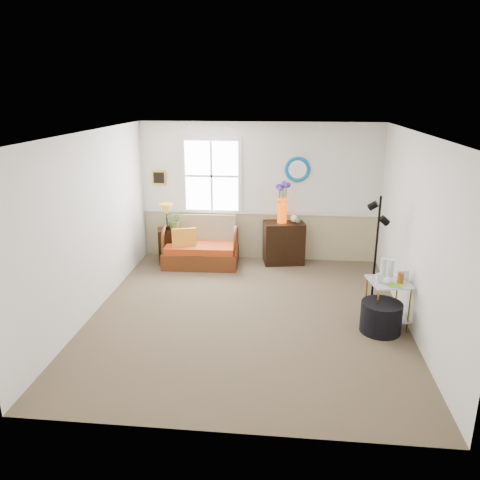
# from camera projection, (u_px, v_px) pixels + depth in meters

# --- Properties ---
(floor) EXTENTS (4.50, 5.00, 0.01)m
(floor) POSITION_uv_depth(u_px,v_px,m) (247.00, 315.00, 6.84)
(floor) COLOR brown
(floor) RESTS_ON ground
(ceiling) EXTENTS (4.50, 5.00, 0.01)m
(ceiling) POSITION_uv_depth(u_px,v_px,m) (248.00, 133.00, 6.05)
(ceiling) COLOR white
(ceiling) RESTS_ON walls
(walls) EXTENTS (4.51, 5.01, 2.60)m
(walls) POSITION_uv_depth(u_px,v_px,m) (248.00, 229.00, 6.44)
(walls) COLOR silver
(walls) RESTS_ON floor
(wainscot) EXTENTS (4.46, 0.02, 0.90)m
(wainscot) POSITION_uv_depth(u_px,v_px,m) (259.00, 236.00, 9.05)
(wainscot) COLOR tan
(wainscot) RESTS_ON walls
(chair_rail) EXTENTS (4.46, 0.04, 0.06)m
(chair_rail) POSITION_uv_depth(u_px,v_px,m) (259.00, 212.00, 8.90)
(chair_rail) COLOR white
(chair_rail) RESTS_ON walls
(window) EXTENTS (1.14, 0.06, 1.44)m
(window) POSITION_uv_depth(u_px,v_px,m) (212.00, 176.00, 8.78)
(window) COLOR white
(window) RESTS_ON walls
(picture) EXTENTS (0.28, 0.03, 0.28)m
(picture) POSITION_uv_depth(u_px,v_px,m) (159.00, 178.00, 8.91)
(picture) COLOR #B58428
(picture) RESTS_ON walls
(mirror) EXTENTS (0.47, 0.07, 0.47)m
(mirror) POSITION_uv_depth(u_px,v_px,m) (298.00, 169.00, 8.59)
(mirror) COLOR #0988BE
(mirror) RESTS_ON walls
(loveseat) EXTENTS (1.40, 0.83, 0.89)m
(loveseat) POSITION_uv_depth(u_px,v_px,m) (201.00, 242.00, 8.67)
(loveseat) COLOR brown
(loveseat) RESTS_ON floor
(throw_pillow) EXTENTS (0.45, 0.23, 0.44)m
(throw_pillow) POSITION_uv_depth(u_px,v_px,m) (184.00, 240.00, 8.56)
(throw_pillow) COLOR orange
(throw_pillow) RESTS_ON loveseat
(lamp_stand) EXTENTS (0.46, 0.46, 0.65)m
(lamp_stand) POSITION_uv_depth(u_px,v_px,m) (168.00, 245.00, 8.88)
(lamp_stand) COLOR black
(lamp_stand) RESTS_ON floor
(table_lamp) EXTENTS (0.35, 0.35, 0.48)m
(table_lamp) POSITION_uv_depth(u_px,v_px,m) (167.00, 216.00, 8.73)
(table_lamp) COLOR #BC7922
(table_lamp) RESTS_ON lamp_stand
(potted_plant) EXTENTS (0.41, 0.44, 0.28)m
(potted_plant) POSITION_uv_depth(u_px,v_px,m) (175.00, 221.00, 8.77)
(potted_plant) COLOR #57793D
(potted_plant) RESTS_ON lamp_stand
(cabinet) EXTENTS (0.81, 0.60, 0.79)m
(cabinet) POSITION_uv_depth(u_px,v_px,m) (284.00, 243.00, 8.81)
(cabinet) COLOR black
(cabinet) RESTS_ON floor
(flower_vase) EXTENTS (0.25, 0.25, 0.76)m
(flower_vase) POSITION_uv_depth(u_px,v_px,m) (282.00, 203.00, 8.57)
(flower_vase) COLOR #F74B03
(flower_vase) RESTS_ON cabinet
(side_table) EXTENTS (0.60, 0.60, 0.66)m
(side_table) POSITION_uv_depth(u_px,v_px,m) (387.00, 304.00, 6.42)
(side_table) COLOR #B18929
(side_table) RESTS_ON floor
(tabletop_items) EXTENTS (0.53, 0.53, 0.26)m
(tabletop_items) POSITION_uv_depth(u_px,v_px,m) (393.00, 272.00, 6.31)
(tabletop_items) COLOR silver
(tabletop_items) RESTS_ON side_table
(floor_lamp) EXTENTS (0.30, 0.30, 1.68)m
(floor_lamp) POSITION_uv_depth(u_px,v_px,m) (376.00, 251.00, 6.97)
(floor_lamp) COLOR black
(floor_lamp) RESTS_ON floor
(ottoman) EXTENTS (0.57, 0.57, 0.42)m
(ottoman) POSITION_uv_depth(u_px,v_px,m) (381.00, 317.00, 6.30)
(ottoman) COLOR black
(ottoman) RESTS_ON floor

